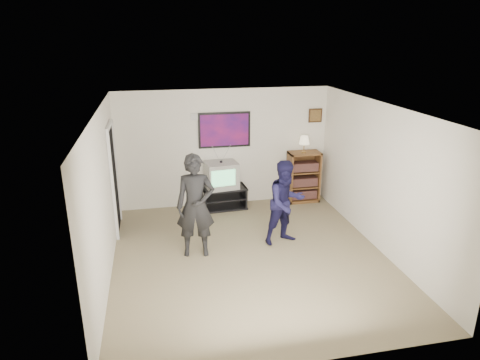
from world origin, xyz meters
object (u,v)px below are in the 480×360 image
object	(u,v)px
bookshelf	(303,177)
person_tall	(196,206)
person_short	(286,202)
crt_television	(221,175)
media_stand	(224,197)

from	to	relation	value
bookshelf	person_tall	distance (m)	3.26
person_tall	person_short	bearing A→B (deg)	10.73
crt_television	person_short	size ratio (longest dim) A/B	0.43
person_tall	person_short	distance (m)	1.60
crt_television	person_tall	xyz separation A→B (m)	(-0.74, -1.91, 0.13)
person_tall	person_short	world-z (taller)	person_tall
person_tall	person_short	xyz separation A→B (m)	(1.59, 0.12, -0.12)
media_stand	person_tall	world-z (taller)	person_tall
crt_television	person_tall	bearing A→B (deg)	-118.28
media_stand	bookshelf	world-z (taller)	bookshelf
media_stand	person_tall	bearing A→B (deg)	-115.68
media_stand	person_tall	xyz separation A→B (m)	(-0.79, -1.91, 0.64)
bookshelf	person_tall	size ratio (longest dim) A/B	0.64
media_stand	crt_television	size ratio (longest dim) A/B	1.50
crt_television	bookshelf	world-z (taller)	bookshelf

